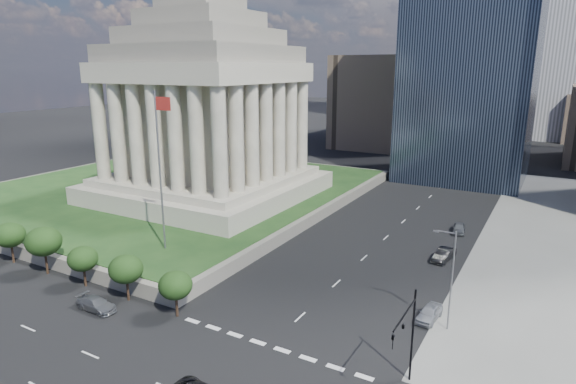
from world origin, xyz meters
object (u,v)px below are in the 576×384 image
Objects in this scene: street_lamp_north at (450,275)px; parked_sedan_mid at (444,255)px; traffic_signal_ne at (407,332)px; parked_sedan_near at (429,313)px; parked_sedan_far at (459,228)px; flagpole at (160,163)px; war_memorial at (204,86)px; suv_grey at (96,304)px.

street_lamp_north is 2.10× the size of parked_sedan_mid.
traffic_signal_ne reaches higher than parked_sedan_near.
traffic_signal_ne is 41.34m from parked_sedan_far.
traffic_signal_ne is 1.68× the size of parked_sedan_mid.
traffic_signal_ne is at bearing -16.71° from flagpole.
flagpole is (12.17, -24.00, -8.29)m from war_memorial.
flagpole reaches higher than traffic_signal_ne.
war_memorial reaches higher than street_lamp_north.
parked_sedan_mid is at bearing 102.80° from street_lamp_north.
parked_sedan_mid is at bearing -40.48° from suv_grey.
war_memorial is 60.00m from traffic_signal_ne.
parked_sedan_mid is (31.21, 18.37, -12.33)m from flagpole.
parked_sedan_near is at bearing 152.36° from street_lamp_north.
parked_sedan_near is 28.79m from parked_sedan_far.
parked_sedan_mid is 12.28m from parked_sedan_far.
war_memorial is at bearing 23.35° from suv_grey.
war_memorial is at bearing 143.58° from traffic_signal_ne.
traffic_signal_ne is (46.50, -34.30, -16.15)m from war_memorial.
parked_sedan_near is at bearing -73.79° from parked_sedan_mid.
parked_sedan_far is at bearing 100.64° from parked_sedan_mid.
war_memorial is at bearing 154.08° from street_lamp_north.
war_memorial is 3.90× the size of street_lamp_north.
street_lamp_north reaches higher than parked_sedan_far.
war_memorial is 4.88× the size of traffic_signal_ne.
parked_sedan_far is (28.18, 43.85, 0.04)m from suv_grey.
war_memorial is at bearing 159.68° from parked_sedan_near.
flagpole is 36.69m from traffic_signal_ne.
parked_sedan_far is (43.00, 6.64, -20.67)m from war_memorial.
suv_grey is 1.00× the size of parked_sedan_mid.
war_memorial reaches higher than parked_sedan_far.
parked_sedan_near is (45.50, -22.04, -20.67)m from war_memorial.
traffic_signal_ne is 32.14m from suv_grey.
flagpole reaches higher than parked_sedan_far.
street_lamp_north is 2.32× the size of parked_sedan_far.
street_lamp_north is at bearing -89.31° from parked_sedan_far.
street_lamp_north is at bearing -25.92° from war_memorial.
flagpole is at bearing 163.29° from traffic_signal_ne.
suv_grey is at bearing -156.38° from street_lamp_north.
traffic_signal_ne is at bearing -79.81° from parked_sedan_near.
parked_sedan_near is 0.90× the size of parked_sedan_mid.
parked_sedan_mid is at bearing 30.48° from flagpole.
street_lamp_north is 5.35m from parked_sedan_near.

